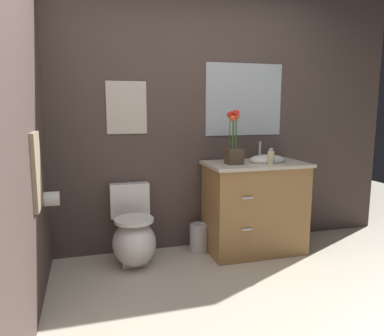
{
  "coord_description": "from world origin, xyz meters",
  "views": [
    {
      "loc": [
        -0.94,
        -1.83,
        1.37
      ],
      "look_at": [
        -0.06,
        1.24,
        0.85
      ],
      "focal_mm": 34.46,
      "sensor_mm": 36.0,
      "label": 1
    }
  ],
  "objects_px": {
    "wall_mirror": "(244,100)",
    "trash_bin": "(199,238)",
    "flower_vase": "(234,146)",
    "wall_poster": "(127,108)",
    "soap_bottle": "(271,157)",
    "toilet": "(134,237)",
    "toilet_paper_roll": "(52,199)",
    "hanging_towel": "(36,171)",
    "vanity_cabinet": "(255,206)"
  },
  "relations": [
    {
      "from": "soap_bottle",
      "to": "wall_poster",
      "type": "bearing_deg",
      "value": 160.16
    },
    {
      "from": "vanity_cabinet",
      "to": "trash_bin",
      "type": "xyz_separation_m",
      "value": [
        -0.52,
        0.12,
        -0.31
      ]
    },
    {
      "from": "hanging_towel",
      "to": "toilet_paper_roll",
      "type": "distance_m",
      "value": 0.44
    },
    {
      "from": "toilet",
      "to": "flower_vase",
      "type": "height_order",
      "value": "flower_vase"
    },
    {
      "from": "vanity_cabinet",
      "to": "flower_vase",
      "type": "bearing_deg",
      "value": -172.01
    },
    {
      "from": "wall_poster",
      "to": "wall_mirror",
      "type": "xyz_separation_m",
      "value": [
        1.16,
        0.0,
        0.08
      ]
    },
    {
      "from": "wall_mirror",
      "to": "hanging_towel",
      "type": "xyz_separation_m",
      "value": [
        -1.85,
        -0.8,
        -0.5
      ]
    },
    {
      "from": "flower_vase",
      "to": "wall_mirror",
      "type": "height_order",
      "value": "wall_mirror"
    },
    {
      "from": "toilet",
      "to": "wall_mirror",
      "type": "relative_size",
      "value": 0.86
    },
    {
      "from": "wall_mirror",
      "to": "wall_poster",
      "type": "bearing_deg",
      "value": 180.0
    },
    {
      "from": "toilet",
      "to": "trash_bin",
      "type": "distance_m",
      "value": 0.65
    },
    {
      "from": "hanging_towel",
      "to": "wall_mirror",
      "type": "bearing_deg",
      "value": 23.34
    },
    {
      "from": "flower_vase",
      "to": "soap_bottle",
      "type": "height_order",
      "value": "flower_vase"
    },
    {
      "from": "vanity_cabinet",
      "to": "wall_mirror",
      "type": "relative_size",
      "value": 1.31
    },
    {
      "from": "toilet_paper_roll",
      "to": "trash_bin",
      "type": "bearing_deg",
      "value": 12.75
    },
    {
      "from": "trash_bin",
      "to": "toilet_paper_roll",
      "type": "bearing_deg",
      "value": -167.25
    },
    {
      "from": "wall_poster",
      "to": "toilet_paper_roll",
      "type": "xyz_separation_m",
      "value": [
        -0.64,
        -0.46,
        -0.69
      ]
    },
    {
      "from": "vanity_cabinet",
      "to": "toilet_paper_roll",
      "type": "xyz_separation_m",
      "value": [
        -1.8,
        -0.17,
        0.24
      ]
    },
    {
      "from": "flower_vase",
      "to": "toilet_paper_roll",
      "type": "bearing_deg",
      "value": -175.0
    },
    {
      "from": "wall_poster",
      "to": "soap_bottle",
      "type": "bearing_deg",
      "value": -19.84
    },
    {
      "from": "trash_bin",
      "to": "toilet_paper_roll",
      "type": "relative_size",
      "value": 2.47
    },
    {
      "from": "toilet",
      "to": "wall_poster",
      "type": "relative_size",
      "value": 1.46
    },
    {
      "from": "toilet",
      "to": "flower_vase",
      "type": "relative_size",
      "value": 1.41
    },
    {
      "from": "toilet",
      "to": "vanity_cabinet",
      "type": "relative_size",
      "value": 0.66
    },
    {
      "from": "trash_bin",
      "to": "flower_vase",
      "type": "bearing_deg",
      "value": -28.44
    },
    {
      "from": "trash_bin",
      "to": "wall_mirror",
      "type": "bearing_deg",
      "value": 18.67
    },
    {
      "from": "flower_vase",
      "to": "toilet_paper_roll",
      "type": "xyz_separation_m",
      "value": [
        -1.56,
        -0.14,
        -0.35
      ]
    },
    {
      "from": "hanging_towel",
      "to": "toilet",
      "type": "bearing_deg",
      "value": 37.38
    },
    {
      "from": "soap_bottle",
      "to": "toilet_paper_roll",
      "type": "distance_m",
      "value": 1.89
    },
    {
      "from": "flower_vase",
      "to": "soap_bottle",
      "type": "xyz_separation_m",
      "value": [
        0.31,
        -0.12,
        -0.1
      ]
    },
    {
      "from": "flower_vase",
      "to": "trash_bin",
      "type": "xyz_separation_m",
      "value": [
        -0.28,
        0.15,
        -0.89
      ]
    },
    {
      "from": "flower_vase",
      "to": "trash_bin",
      "type": "relative_size",
      "value": 1.8
    },
    {
      "from": "hanging_towel",
      "to": "trash_bin",
      "type": "bearing_deg",
      "value": 25.08
    },
    {
      "from": "flower_vase",
      "to": "soap_bottle",
      "type": "bearing_deg",
      "value": -20.49
    },
    {
      "from": "soap_bottle",
      "to": "hanging_towel",
      "type": "height_order",
      "value": "hanging_towel"
    },
    {
      "from": "trash_bin",
      "to": "toilet",
      "type": "bearing_deg",
      "value": -171.73
    },
    {
      "from": "vanity_cabinet",
      "to": "wall_poster",
      "type": "relative_size",
      "value": 2.21
    },
    {
      "from": "wall_mirror",
      "to": "trash_bin",
      "type": "bearing_deg",
      "value": -161.33
    },
    {
      "from": "hanging_towel",
      "to": "wall_poster",
      "type": "bearing_deg",
      "value": 48.96
    },
    {
      "from": "soap_bottle",
      "to": "wall_mirror",
      "type": "distance_m",
      "value": 0.69
    },
    {
      "from": "toilet",
      "to": "toilet_paper_roll",
      "type": "distance_m",
      "value": 0.8
    },
    {
      "from": "flower_vase",
      "to": "toilet_paper_roll",
      "type": "relative_size",
      "value": 4.46
    },
    {
      "from": "flower_vase",
      "to": "hanging_towel",
      "type": "height_order",
      "value": "flower_vase"
    },
    {
      "from": "flower_vase",
      "to": "toilet_paper_roll",
      "type": "distance_m",
      "value": 1.6
    },
    {
      "from": "wall_poster",
      "to": "hanging_towel",
      "type": "distance_m",
      "value": 1.14
    },
    {
      "from": "vanity_cabinet",
      "to": "wall_poster",
      "type": "height_order",
      "value": "wall_poster"
    },
    {
      "from": "flower_vase",
      "to": "trash_bin",
      "type": "distance_m",
      "value": 0.95
    },
    {
      "from": "soap_bottle",
      "to": "wall_mirror",
      "type": "height_order",
      "value": "wall_mirror"
    },
    {
      "from": "toilet",
      "to": "hanging_towel",
      "type": "relative_size",
      "value": 1.33
    },
    {
      "from": "toilet",
      "to": "toilet_paper_roll",
      "type": "xyz_separation_m",
      "value": [
        -0.64,
        -0.2,
        0.44
      ]
    }
  ]
}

